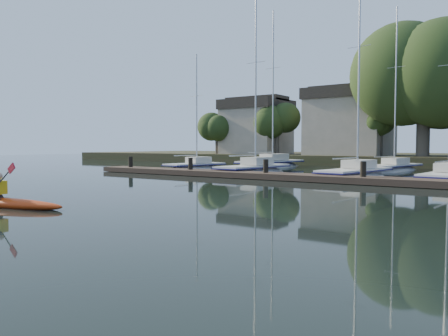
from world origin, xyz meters
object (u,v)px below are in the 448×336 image
Objects in this scene: sailboat_6 at (393,173)px; dock at (311,178)px; kayak at (2,201)px; sailboat_3 at (447,185)px; sailboat_5 at (271,170)px; sailboat_1 at (254,176)px; sailboat_2 at (355,181)px; sailboat_0 at (195,172)px.

dock is at bearing -85.26° from sailboat_6.
kayak reaches higher than dock.
sailboat_5 is at bearing 158.26° from sailboat_3.
sailboat_1 is (-6.13, 3.73, -0.39)m from dock.
kayak is 29.00m from sailboat_6.
dock is at bearing 61.38° from kayak.
sailboat_1 is (-1.95, 19.51, -0.38)m from kayak.
sailboat_5 is at bearing 127.57° from dock.
sailboat_2 reaches higher than sailboat_1.
dock is 4.08m from sailboat_2.
sailboat_1 is at bearing 81.93° from kayak.
sailboat_0 is 6.74m from sailboat_1.
sailboat_3 is 0.72× the size of sailboat_5.
sailboat_2 reaches higher than sailboat_0.
sailboat_5 is at bearing -166.70° from sailboat_6.
kayak is at bearing -112.60° from sailboat_3.
sailboat_6 reaches higher than dock.
sailboat_5 is (-5.23, 28.02, -0.39)m from kayak.
sailboat_2 is (7.45, 0.12, 0.01)m from sailboat_1.
sailboat_1 is 12.70m from sailboat_3.
sailboat_5 is 1.12× the size of sailboat_6.
sailboat_0 is at bearing 98.43° from kayak.
sailboat_6 is at bearing 35.39° from sailboat_0.
sailboat_6 is (1.38, 12.68, -0.37)m from dock.
sailboat_6 reaches higher than sailboat_2.
sailboat_0 is (-8.54, 20.92, -0.37)m from kayak.
dock is 13.73m from sailboat_0.
sailboat_0 reaches higher than kayak.
sailboat_6 is (5.56, 28.46, -0.36)m from kayak.
sailboat_2 is (14.04, -1.29, 0.00)m from sailboat_0.
sailboat_2 is 1.24× the size of sailboat_3.
sailboat_2 is at bearing -174.78° from sailboat_3.
sailboat_3 is (10.75, 19.53, -0.36)m from kayak.
sailboat_6 is at bearing 126.38° from sailboat_3.
sailboat_5 reaches higher than kayak.
sailboat_2 reaches higher than sailboat_3.
sailboat_0 is 0.78× the size of sailboat_1.
dock is 2.98× the size of sailboat_3.
kayak is 16.32m from dock.
sailboat_3 is (12.70, 0.03, 0.02)m from sailboat_1.
sailboat_0 reaches higher than dock.
dock is at bearing -144.02° from sailboat_3.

